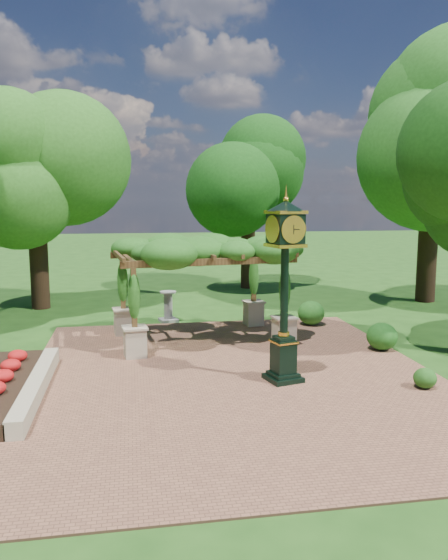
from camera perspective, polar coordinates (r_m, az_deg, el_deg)
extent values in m
plane|color=#1E4714|center=(12.77, 1.93, -11.46)|extent=(120.00, 120.00, 0.00)
cube|color=brown|center=(13.69, 1.07, -9.98)|extent=(10.00, 12.00, 0.04)
cube|color=#C6B793|center=(13.12, -18.99, -10.46)|extent=(0.35, 5.00, 0.40)
cube|color=black|center=(13.37, 6.18, -10.14)|extent=(0.93, 0.93, 0.11)
cube|color=black|center=(13.21, 6.22, -8.01)|extent=(0.58, 0.58, 0.86)
cube|color=gold|center=(13.11, 6.25, -6.41)|extent=(0.65, 0.65, 0.04)
cylinder|color=black|center=(12.85, 6.33, -1.05)|extent=(0.23, 0.23, 2.20)
cube|color=black|center=(12.70, 6.44, 5.35)|extent=(0.82, 0.82, 0.67)
cylinder|color=white|center=(12.40, 7.26, 5.26)|extent=(0.56, 0.17, 0.57)
cone|color=black|center=(12.68, 6.48, 7.72)|extent=(1.05, 1.05, 0.24)
sphere|color=gold|center=(12.68, 6.49, 8.37)|extent=(0.13, 0.13, 0.13)
cube|color=tan|center=(15.30, -9.28, -6.46)|extent=(0.65, 0.65, 0.80)
cube|color=#4F371B|center=(15.03, -9.39, -1.79)|extent=(0.16, 0.16, 1.64)
cube|color=tan|center=(16.46, 6.30, -5.34)|extent=(0.65, 0.65, 0.80)
cube|color=#4F371B|center=(16.21, 6.37, -0.99)|extent=(0.16, 0.16, 1.64)
cube|color=tan|center=(17.88, -10.44, -4.33)|extent=(0.65, 0.65, 0.80)
cube|color=#4F371B|center=(17.64, -10.55, -0.31)|extent=(0.16, 0.16, 1.64)
cube|color=tan|center=(18.88, 3.10, -3.52)|extent=(0.65, 0.65, 0.80)
cube|color=#4F371B|center=(18.66, 3.13, 0.29)|extent=(0.16, 0.16, 1.64)
cube|color=#4F371B|center=(15.35, -1.22, 1.90)|extent=(5.13, 0.78, 0.20)
cube|color=#4F371B|center=(17.91, -3.54, 2.83)|extent=(5.13, 0.78, 0.20)
ellipsoid|color=#215518|center=(16.60, -2.48, 3.22)|extent=(5.52, 3.83, 0.89)
cube|color=gray|center=(19.71, -5.83, -4.19)|extent=(0.73, 0.73, 0.11)
cylinder|color=gray|center=(19.61, -5.85, -2.77)|extent=(0.37, 0.37, 1.00)
cylinder|color=gray|center=(19.51, -5.87, -1.27)|extent=(0.69, 0.69, 0.06)
ellipsoid|color=#1F4E16|center=(13.53, 20.26, -9.59)|extent=(0.62, 0.62, 0.47)
ellipsoid|color=#1C5217|center=(16.43, 16.18, -5.68)|extent=(1.01, 1.01, 0.79)
ellipsoid|color=#296B1F|center=(19.12, 9.10, -3.42)|extent=(1.10, 1.10, 0.83)
cylinder|color=black|center=(23.00, -18.73, 0.88)|extent=(0.72, 0.72, 3.00)
ellipsoid|color=#295C1A|center=(22.84, -19.19, 10.54)|extent=(4.77, 4.77, 4.74)
cylinder|color=#322014|center=(26.94, 2.51, 2.29)|extent=(0.69, 0.69, 2.94)
ellipsoid|color=#133E0F|center=(26.81, 2.56, 10.38)|extent=(3.97, 3.97, 4.64)
cylinder|color=black|center=(24.80, 20.46, 2.42)|extent=(0.81, 0.81, 3.96)
ellipsoid|color=#245B1A|center=(24.84, 21.08, 14.22)|extent=(5.69, 5.69, 6.25)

